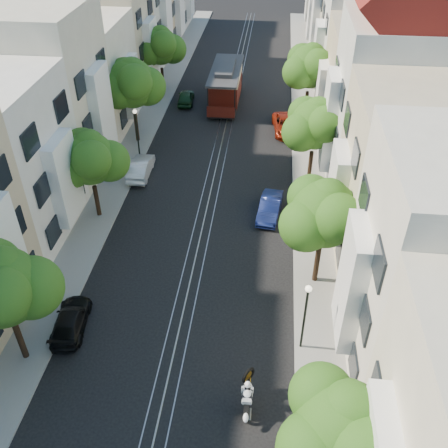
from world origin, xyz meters
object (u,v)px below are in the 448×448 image
(parked_car_e_mid, at_px, (270,207))
(parked_car_e_far, at_px, (286,125))
(tree_e_a, at_px, (345,430))
(parked_car_w_near, at_px, (71,320))
(tree_e_c, at_px, (316,126))
(cable_car, at_px, (226,83))
(lamp_west, at_px, (136,127))
(parked_car_w_mid, at_px, (141,167))
(lamp_east, at_px, (306,308))
(sportbike_rider, at_px, (247,394))
(tree_e_b, at_px, (325,215))
(tree_w_a, at_px, (2,289))
(tree_w_d, at_px, (161,47))
(parked_car_w_far, at_px, (186,97))
(tree_e_d, at_px, (311,67))
(tree_w_c, at_px, (132,84))
(tree_w_b, at_px, (90,160))

(parked_car_e_mid, xyz_separation_m, parked_car_e_far, (1.05, 12.83, 0.02))
(tree_e_a, height_order, parked_car_w_near, tree_e_a)
(tree_e_c, bearing_deg, parked_car_e_mid, -121.40)
(cable_car, bearing_deg, lamp_west, -115.93)
(tree_e_a, relative_size, parked_car_w_mid, 1.53)
(lamp_east, xyz_separation_m, sportbike_rider, (-2.47, -3.62, -1.90))
(tree_e_b, bearing_deg, tree_e_a, -90.00)
(tree_w_a, relative_size, tree_w_d, 1.03)
(cable_car, distance_m, parked_car_w_near, 30.25)
(lamp_east, bearing_deg, parked_car_w_far, 110.02)
(sportbike_rider, relative_size, parked_car_w_mid, 0.52)
(tree_w_d, xyz_separation_m, parked_car_e_mid, (11.54, -20.69, -3.96))
(tree_w_a, height_order, parked_car_w_far, tree_w_a)
(tree_e_d, xyz_separation_m, tree_w_a, (-14.40, -29.00, -0.13))
(tree_e_c, xyz_separation_m, tree_w_a, (-14.40, -18.00, 0.13))
(tree_e_d, distance_m, lamp_west, 16.39)
(tree_w_d, relative_size, parked_car_w_far, 1.76)
(parked_car_w_far, bearing_deg, tree_w_d, -48.12)
(lamp_east, relative_size, parked_car_w_near, 1.07)
(parked_car_w_mid, bearing_deg, cable_car, -110.69)
(tree_e_c, bearing_deg, parked_car_w_far, 131.05)
(tree_e_c, height_order, tree_e_d, tree_e_d)
(tree_w_c, bearing_deg, cable_car, 53.26)
(tree_w_d, bearing_deg, lamp_west, -86.56)
(parked_car_w_near, distance_m, parked_car_w_mid, 15.46)
(tree_w_d, xyz_separation_m, sportbike_rider, (10.97, -35.60, -3.66))
(lamp_east, bearing_deg, parked_car_e_far, 92.01)
(tree_e_a, bearing_deg, cable_car, 101.88)
(tree_w_b, relative_size, cable_car, 0.70)
(tree_w_c, height_order, parked_car_e_far, tree_w_c)
(lamp_east, bearing_deg, tree_e_d, 87.96)
(lamp_west, height_order, parked_car_e_mid, lamp_west)
(tree_e_d, height_order, lamp_west, tree_e_d)
(tree_e_d, distance_m, parked_car_w_far, 12.63)
(tree_e_a, height_order, sportbike_rider, tree_e_a)
(tree_e_b, xyz_separation_m, parked_car_w_mid, (-12.86, 10.58, -4.06))
(tree_w_d, relative_size, lamp_east, 1.57)
(tree_e_d, bearing_deg, tree_e_a, -90.00)
(lamp_east, bearing_deg, parked_car_w_mid, 127.42)
(sportbike_rider, bearing_deg, lamp_east, 55.11)
(tree_e_c, xyz_separation_m, tree_w_b, (-14.40, -6.00, -0.20))
(tree_w_c, height_order, lamp_west, tree_w_c)
(cable_car, bearing_deg, tree_w_b, -108.35)
(tree_e_c, height_order, parked_car_e_mid, tree_e_c)
(lamp_west, height_order, parked_car_w_far, lamp_west)
(tree_e_b, distance_m, parked_car_e_mid, 8.05)
(tree_e_b, bearing_deg, tree_w_d, 118.07)
(tree_e_a, relative_size, tree_w_a, 0.94)
(tree_w_b, distance_m, parked_car_e_mid, 12.21)
(tree_e_b, xyz_separation_m, lamp_west, (-13.56, 13.02, -1.89))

